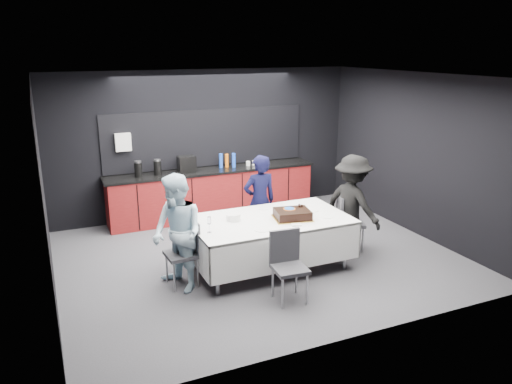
% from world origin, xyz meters
% --- Properties ---
extents(ground, '(6.00, 6.00, 0.00)m').
position_xyz_m(ground, '(0.00, 0.00, 0.00)').
color(ground, '#45454A').
rests_on(ground, ground).
extents(room_shell, '(6.04, 5.04, 2.82)m').
position_xyz_m(room_shell, '(0.00, 0.00, 1.86)').
color(room_shell, white).
rests_on(room_shell, ground).
extents(kitchenette, '(4.10, 0.64, 2.05)m').
position_xyz_m(kitchenette, '(-0.02, 2.22, 0.54)').
color(kitchenette, maroon).
rests_on(kitchenette, ground).
extents(party_table, '(2.32, 1.32, 0.78)m').
position_xyz_m(party_table, '(0.00, -0.40, 0.64)').
color(party_table, '#99999E').
rests_on(party_table, ground).
extents(cake_assembly, '(0.61, 0.53, 0.17)m').
position_xyz_m(cake_assembly, '(0.30, -0.54, 0.85)').
color(cake_assembly, gold).
rests_on(cake_assembly, party_table).
extents(plate_stack, '(0.21, 0.21, 0.10)m').
position_xyz_m(plate_stack, '(-0.52, -0.26, 0.83)').
color(plate_stack, white).
rests_on(plate_stack, party_table).
extents(loose_plate_near, '(0.21, 0.21, 0.01)m').
position_xyz_m(loose_plate_near, '(-0.30, -0.79, 0.78)').
color(loose_plate_near, white).
rests_on(loose_plate_near, party_table).
extents(loose_plate_right_a, '(0.20, 0.20, 0.01)m').
position_xyz_m(loose_plate_right_a, '(0.77, -0.33, 0.78)').
color(loose_plate_right_a, white).
rests_on(loose_plate_right_a, party_table).
extents(loose_plate_right_b, '(0.18, 0.18, 0.01)m').
position_xyz_m(loose_plate_right_b, '(0.80, -0.69, 0.78)').
color(loose_plate_right_b, white).
rests_on(loose_plate_right_b, party_table).
extents(loose_plate_far, '(0.20, 0.20, 0.01)m').
position_xyz_m(loose_plate_far, '(0.12, 0.07, 0.78)').
color(loose_plate_far, white).
rests_on(loose_plate_far, party_table).
extents(fork_pile, '(0.16, 0.12, 0.02)m').
position_xyz_m(fork_pile, '(0.22, -0.83, 0.79)').
color(fork_pile, white).
rests_on(fork_pile, party_table).
extents(champagne_flute, '(0.06, 0.06, 0.22)m').
position_xyz_m(champagne_flute, '(-0.99, -0.59, 0.94)').
color(champagne_flute, white).
rests_on(champagne_flute, party_table).
extents(chair_left, '(0.44, 0.44, 0.92)m').
position_xyz_m(chair_left, '(-1.27, -0.42, 0.53)').
color(chair_left, '#323237').
rests_on(chair_left, ground).
extents(chair_right, '(0.55, 0.55, 0.92)m').
position_xyz_m(chair_right, '(1.43, -0.26, 0.53)').
color(chair_right, '#323237').
rests_on(chair_right, ground).
extents(chair_near, '(0.45, 0.45, 0.92)m').
position_xyz_m(chair_near, '(-0.19, -1.36, 0.53)').
color(chair_near, '#323237').
rests_on(chair_near, ground).
extents(person_center, '(0.57, 0.38, 1.55)m').
position_xyz_m(person_center, '(0.21, 0.43, 0.78)').
color(person_center, black).
rests_on(person_center, ground).
extents(person_left, '(0.82, 0.93, 1.61)m').
position_xyz_m(person_left, '(-1.42, -0.52, 0.81)').
color(person_left, silver).
rests_on(person_left, ground).
extents(person_right, '(0.86, 1.16, 1.60)m').
position_xyz_m(person_right, '(1.46, -0.37, 0.80)').
color(person_right, black).
rests_on(person_right, ground).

